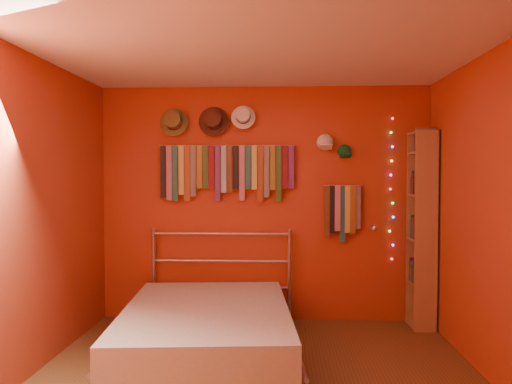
% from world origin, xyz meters
% --- Properties ---
extents(back_wall, '(3.50, 0.02, 2.50)m').
position_xyz_m(back_wall, '(0.00, 1.75, 1.25)').
color(back_wall, '#AA241B').
rests_on(back_wall, ground).
extents(right_wall, '(0.02, 3.50, 2.50)m').
position_xyz_m(right_wall, '(1.75, 0.00, 1.25)').
color(right_wall, '#AA241B').
rests_on(right_wall, ground).
extents(left_wall, '(0.02, 3.50, 2.50)m').
position_xyz_m(left_wall, '(-1.75, 0.00, 1.25)').
color(left_wall, '#AA241B').
rests_on(left_wall, ground).
extents(ceiling, '(3.50, 3.50, 0.02)m').
position_xyz_m(ceiling, '(0.00, 0.00, 2.50)').
color(ceiling, white).
rests_on(ceiling, back_wall).
extents(tie_rack, '(1.45, 0.03, 0.60)m').
position_xyz_m(tie_rack, '(-0.41, 1.69, 1.62)').
color(tie_rack, '#A7A7AC').
rests_on(tie_rack, back_wall).
extents(small_tie_rack, '(0.40, 0.03, 0.60)m').
position_xyz_m(small_tie_rack, '(0.83, 1.69, 1.20)').
color(small_tie_rack, '#A7A7AC').
rests_on(small_tie_rack, back_wall).
extents(fedora_olive, '(0.30, 0.16, 0.30)m').
position_xyz_m(fedora_olive, '(-0.96, 1.65, 2.13)').
color(fedora_olive, brown).
rests_on(fedora_olive, back_wall).
extents(fedora_brown, '(0.32, 0.17, 0.32)m').
position_xyz_m(fedora_brown, '(-0.53, 1.65, 2.14)').
color(fedora_brown, '#422217').
rests_on(fedora_brown, back_wall).
extents(fedora_white, '(0.26, 0.14, 0.25)m').
position_xyz_m(fedora_white, '(-0.22, 1.66, 2.18)').
color(fedora_white, white).
rests_on(fedora_white, back_wall).
extents(cap_white, '(0.18, 0.22, 0.18)m').
position_xyz_m(cap_white, '(0.65, 1.70, 1.90)').
color(cap_white, white).
rests_on(cap_white, back_wall).
extents(cap_green, '(0.16, 0.20, 0.16)m').
position_xyz_m(cap_green, '(0.85, 1.70, 1.81)').
color(cap_green, '#176831').
rests_on(cap_green, back_wall).
extents(fairy_lights, '(0.06, 0.02, 1.51)m').
position_xyz_m(fairy_lights, '(1.35, 1.71, 1.41)').
color(fairy_lights, '#FF3333').
rests_on(fairy_lights, back_wall).
extents(reading_lamp, '(0.06, 0.27, 0.08)m').
position_xyz_m(reading_lamp, '(1.13, 1.54, 1.02)').
color(reading_lamp, '#A7A7AC').
rests_on(reading_lamp, back_wall).
extents(bookshelf, '(0.25, 0.34, 2.00)m').
position_xyz_m(bookshelf, '(1.66, 1.53, 1.02)').
color(bookshelf, '#A36D49').
rests_on(bookshelf, ground).
extents(bed, '(1.65, 2.10, 0.99)m').
position_xyz_m(bed, '(-0.45, 0.62, 0.23)').
color(bed, '#A7A7AC').
rests_on(bed, ground).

